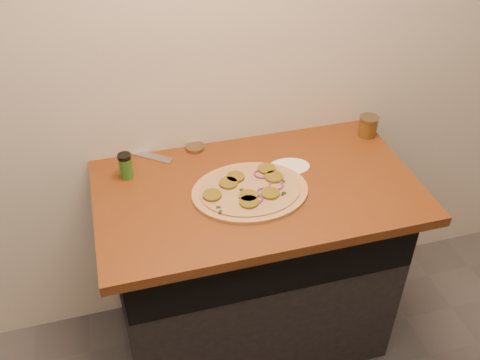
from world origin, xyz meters
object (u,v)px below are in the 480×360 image
object	(u,v)px
chefs_knife	(134,151)
salsa_jar	(368,126)
pizza	(250,190)
spice_shaker	(126,166)

from	to	relation	value
chefs_knife	salsa_jar	size ratio (longest dim) A/B	2.84
salsa_jar	pizza	bearing A→B (deg)	-157.41
chefs_knife	salsa_jar	world-z (taller)	salsa_jar
pizza	chefs_knife	bearing A→B (deg)	135.42
salsa_jar	spice_shaker	distance (m)	1.01
pizza	spice_shaker	distance (m)	0.48
chefs_knife	spice_shaker	size ratio (longest dim) A/B	2.44
pizza	spice_shaker	xyz separation A→B (m)	(-0.42, 0.22, 0.04)
chefs_knife	salsa_jar	bearing A→B (deg)	-7.80
chefs_knife	salsa_jar	xyz separation A→B (m)	(0.97, -0.13, 0.04)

